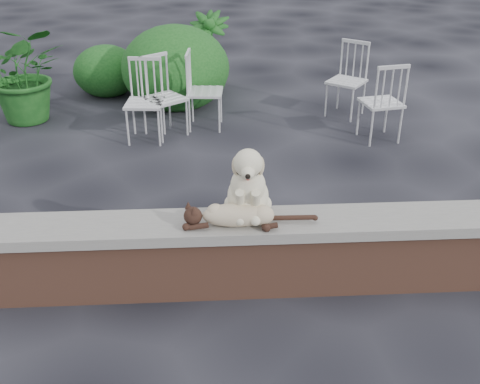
{
  "coord_description": "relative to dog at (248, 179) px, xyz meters",
  "views": [
    {
      "loc": [
        -1.21,
        -3.46,
        2.64
      ],
      "look_at": [
        -1.01,
        0.2,
        0.7
      ],
      "focal_mm": 43.0,
      "sensor_mm": 36.0,
      "label": 1
    }
  ],
  "objects": [
    {
      "name": "ground",
      "position": [
        0.96,
        -0.09,
        -0.86
      ],
      "size": [
        60.0,
        60.0,
        0.0
      ],
      "primitive_type": "plane",
      "color": "black",
      "rests_on": "ground"
    },
    {
      "name": "brick_wall",
      "position": [
        0.96,
        -0.09,
        -0.61
      ],
      "size": [
        6.0,
        0.3,
        0.5
      ],
      "primitive_type": "cube",
      "color": "brown",
      "rests_on": "ground"
    },
    {
      "name": "capstone",
      "position": [
        0.96,
        -0.09,
        -0.32
      ],
      "size": [
        6.2,
        0.4,
        0.08
      ],
      "primitive_type": "cube",
      "color": "slate",
      "rests_on": "brick_wall"
    },
    {
      "name": "dog",
      "position": [
        0.0,
        0.0,
        0.0
      ],
      "size": [
        0.4,
        0.51,
        0.56
      ],
      "primitive_type": null,
      "rotation": [
        0.0,
        0.0,
        -0.08
      ],
      "color": "beige",
      "rests_on": "capstone"
    },
    {
      "name": "cat",
      "position": [
        -0.08,
        -0.15,
        -0.19
      ],
      "size": [
        1.11,
        0.35,
        0.19
      ],
      "primitive_type": null,
      "rotation": [
        0.0,
        0.0,
        -0.08
      ],
      "color": "tan",
      "rests_on": "capstone"
    },
    {
      "name": "chair_b",
      "position": [
        -1.0,
        2.82,
        -0.39
      ],
      "size": [
        0.61,
        0.61,
        0.94
      ],
      "primitive_type": null,
      "rotation": [
        0.0,
        0.0,
        -0.09
      ],
      "color": "silver",
      "rests_on": "ground"
    },
    {
      "name": "chair_c",
      "position": [
        1.73,
        2.68,
        -0.39
      ],
      "size": [
        0.65,
        0.65,
        0.94
      ],
      "primitive_type": null,
      "rotation": [
        0.0,
        0.0,
        3.33
      ],
      "color": "silver",
      "rests_on": "ground"
    },
    {
      "name": "chair_d",
      "position": [
        1.51,
        3.51,
        -0.39
      ],
      "size": [
        0.78,
        0.78,
        0.94
      ],
      "primitive_type": null,
      "rotation": [
        0.0,
        0.0,
        -0.65
      ],
      "color": "silver",
      "rests_on": "ground"
    },
    {
      "name": "chair_a",
      "position": [
        -0.78,
        2.97,
        -0.39
      ],
      "size": [
        0.78,
        0.78,
        0.94
      ],
      "primitive_type": null,
      "rotation": [
        0.0,
        0.0,
        0.65
      ],
      "color": "silver",
      "rests_on": "ground"
    },
    {
      "name": "chair_e",
      "position": [
        -0.3,
        3.19,
        -0.39
      ],
      "size": [
        0.6,
        0.6,
        0.94
      ],
      "primitive_type": null,
      "rotation": [
        0.0,
        0.0,
        1.49
      ],
      "color": "silver",
      "rests_on": "ground"
    },
    {
      "name": "potted_plant_a",
      "position": [
        -2.52,
        3.57,
        -0.25
      ],
      "size": [
        1.15,
        1.01,
        1.22
      ],
      "primitive_type": "imported",
      "rotation": [
        0.0,
        0.0,
        0.05
      ],
      "color": "#144917",
      "rests_on": "ground"
    },
    {
      "name": "potted_plant_b",
      "position": [
        -0.25,
        4.69,
        -0.3
      ],
      "size": [
        0.77,
        0.77,
        1.11
      ],
      "primitive_type": "imported",
      "rotation": [
        0.0,
        0.0,
        -0.27
      ],
      "color": "#144917",
      "rests_on": "ground"
    },
    {
      "name": "shrubbery",
      "position": [
        -0.88,
        4.43,
        -0.41
      ],
      "size": [
        2.2,
        2.5,
        1.14
      ],
      "color": "#144917",
      "rests_on": "ground"
    }
  ]
}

